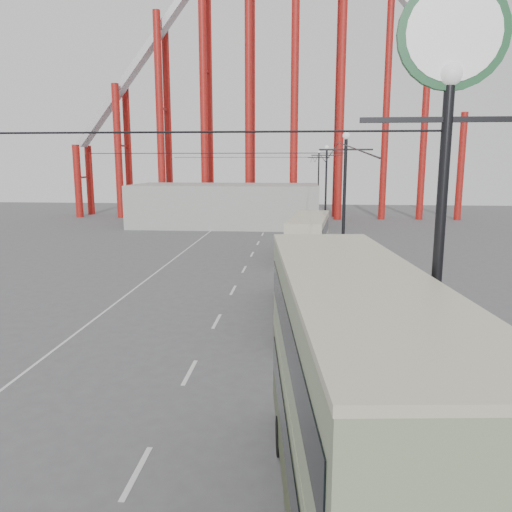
# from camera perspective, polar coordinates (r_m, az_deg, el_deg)

# --- Properties ---
(ground) EXTENTS (160.00, 160.00, 0.00)m
(ground) POSITION_cam_1_polar(r_m,az_deg,el_deg) (15.12, -7.13, -19.29)
(ground) COLOR #525255
(ground) RESTS_ON ground
(road_markings) EXTENTS (12.52, 120.00, 0.01)m
(road_markings) POSITION_cam_1_polar(r_m,az_deg,el_deg) (33.57, -1.56, -2.34)
(road_markings) COLOR silver
(road_markings) RESTS_ON ground
(lamp_post_near) EXTENTS (3.20, 0.44, 10.80)m
(lamp_post_near) POSITION_cam_1_polar(r_m,az_deg,el_deg) (10.17, 20.87, 11.89)
(lamp_post_near) COLOR black
(lamp_post_near) RESTS_ON ground
(lamp_post_mid) EXTENTS (3.20, 0.44, 9.32)m
(lamp_post_mid) POSITION_cam_1_polar(r_m,az_deg,el_deg) (31.05, 10.01, 5.19)
(lamp_post_mid) COLOR black
(lamp_post_mid) RESTS_ON ground
(lamp_post_far) EXTENTS (3.20, 0.44, 9.32)m
(lamp_post_far) POSITION_cam_1_polar(r_m,az_deg,el_deg) (52.94, 7.98, 7.41)
(lamp_post_far) COLOR black
(lamp_post_far) RESTS_ON ground
(lamp_post_distant) EXTENTS (3.20, 0.44, 9.32)m
(lamp_post_distant) POSITION_cam_1_polar(r_m,az_deg,el_deg) (74.90, 7.14, 8.33)
(lamp_post_distant) COLOR black
(lamp_post_distant) RESTS_ON ground
(roller_coaster) EXTENTS (52.95, 5.00, 55.48)m
(roller_coaster) POSITION_cam_1_polar(r_m,az_deg,el_deg) (71.58, 0.61, 23.01)
(roller_coaster) COLOR maroon
(roller_coaster) RESTS_ON ground
(fairground_shed) EXTENTS (22.00, 10.00, 5.00)m
(fairground_shed) POSITION_cam_1_polar(r_m,az_deg,el_deg) (60.67, -3.47, 5.82)
(fairground_shed) COLOR gray
(fairground_shed) RESTS_ON ground
(double_decker_bus) EXTENTS (3.60, 10.46, 5.50)m
(double_decker_bus) POSITION_cam_1_polar(r_m,az_deg,el_deg) (10.23, 10.94, -15.27)
(double_decker_bus) COLOR #363C20
(double_decker_bus) RESTS_ON ground
(single_decker_green) EXTENTS (3.03, 11.00, 3.08)m
(single_decker_green) POSITION_cam_1_polar(r_m,az_deg,el_deg) (24.75, 6.00, -2.97)
(single_decker_green) COLOR gray
(single_decker_green) RESTS_ON ground
(single_decker_cream) EXTENTS (3.77, 10.86, 3.31)m
(single_decker_cream) POSITION_cam_1_polar(r_m,az_deg,el_deg) (40.49, 6.06, 2.51)
(single_decker_cream) COLOR #BFBA9A
(single_decker_cream) RESTS_ON ground
(pedestrian) EXTENTS (0.68, 0.58, 1.57)m
(pedestrian) POSITION_cam_1_polar(r_m,az_deg,el_deg) (26.67, 5.25, -4.08)
(pedestrian) COLOR black
(pedestrian) RESTS_ON ground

